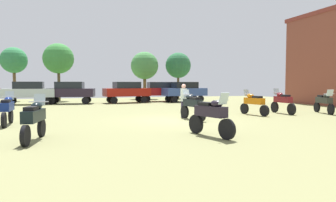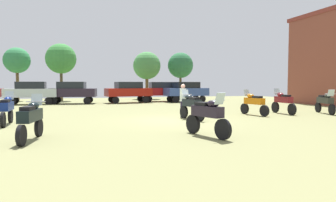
# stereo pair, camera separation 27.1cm
# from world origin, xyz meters

# --- Properties ---
(ground_plane) EXTENTS (44.00, 52.00, 0.02)m
(ground_plane) POSITION_xyz_m (0.00, 0.00, 0.01)
(ground_plane) COLOR olive
(motorcycle_1) EXTENTS (0.62, 2.31, 1.51)m
(motorcycle_1) POSITION_xyz_m (7.31, 1.15, 0.76)
(motorcycle_1) COLOR black
(motorcycle_1) RESTS_ON ground
(motorcycle_2) EXTENTS (0.68, 2.23, 1.47)m
(motorcycle_2) POSITION_xyz_m (5.19, 1.01, 0.74)
(motorcycle_2) COLOR black
(motorcycle_2) RESTS_ON ground
(motorcycle_3) EXTENTS (0.68, 2.19, 1.50)m
(motorcycle_3) POSITION_xyz_m (0.92, -0.03, 0.76)
(motorcycle_3) COLOR black
(motorcycle_3) RESTS_ON ground
(motorcycle_5) EXTENTS (0.88, 2.19, 1.46)m
(motorcycle_5) POSITION_xyz_m (9.78, 0.46, 0.74)
(motorcycle_5) COLOR black
(motorcycle_5) RESTS_ON ground
(motorcycle_6) EXTENTS (0.71, 2.24, 1.46)m
(motorcycle_6) POSITION_xyz_m (-5.95, -3.72, 0.74)
(motorcycle_6) COLOR black
(motorcycle_6) RESTS_ON ground
(motorcycle_7) EXTENTS (0.62, 2.21, 1.47)m
(motorcycle_7) POSITION_xyz_m (-7.46, 0.54, 0.74)
(motorcycle_7) COLOR black
(motorcycle_7) RESTS_ON ground
(motorcycle_8) EXTENTS (0.82, 2.16, 1.51)m
(motorcycle_8) POSITION_xyz_m (-0.34, -4.67, 0.76)
(motorcycle_8) COLOR black
(motorcycle_8) RESTS_ON ground
(car_1) EXTENTS (4.56, 2.59, 2.00)m
(car_1) POSITION_xyz_m (-4.91, 14.75, 1.19)
(car_1) COLOR black
(car_1) RESTS_ON ground
(car_2) EXTENTS (4.51, 2.38, 2.00)m
(car_2) POSITION_xyz_m (0.26, 14.55, 1.19)
(car_2) COLOR black
(car_2) RESTS_ON ground
(car_4) EXTENTS (4.44, 2.17, 2.00)m
(car_4) POSITION_xyz_m (6.02, 14.16, 1.19)
(car_4) COLOR black
(car_4) RESTS_ON ground
(car_5) EXTENTS (4.34, 1.90, 2.00)m
(car_5) POSITION_xyz_m (-8.32, 14.88, 1.19)
(car_5) COLOR black
(car_5) RESTS_ON ground
(car_6) EXTENTS (4.36, 1.95, 2.00)m
(car_6) POSITION_xyz_m (3.91, 15.85, 1.19)
(car_6) COLOR black
(car_6) RESTS_ON ground
(person_2) EXTENTS (0.48, 0.48, 1.78)m
(person_2) POSITION_xyz_m (0.88, 1.09, 1.07)
(person_2) COLOR #322B4A
(person_2) RESTS_ON ground
(tree_1) EXTENTS (3.34, 3.34, 5.72)m
(tree_1) POSITION_xyz_m (3.78, 21.82, 4.04)
(tree_1) COLOR brown
(tree_1) RESTS_ON ground
(tree_3) EXTENTS (3.20, 3.20, 6.12)m
(tree_3) POSITION_xyz_m (-6.03, 20.25, 4.51)
(tree_3) COLOR #4E432B
(tree_3) RESTS_ON ground
(tree_4) EXTENTS (2.74, 2.74, 5.70)m
(tree_4) POSITION_xyz_m (-10.54, 21.65, 4.31)
(tree_4) COLOR brown
(tree_4) RESTS_ON ground
(tree_5) EXTENTS (3.19, 3.19, 5.74)m
(tree_5) POSITION_xyz_m (8.07, 21.64, 4.15)
(tree_5) COLOR #4D3F2A
(tree_5) RESTS_ON ground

